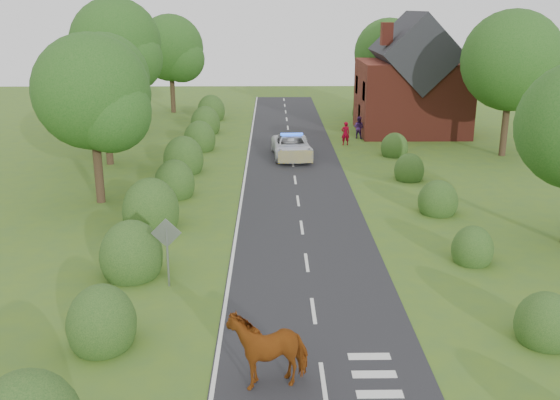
{
  "coord_description": "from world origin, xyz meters",
  "views": [
    {
      "loc": [
        -1.34,
        -18.28,
        9.5
      ],
      "look_at": [
        -0.98,
        8.04,
        1.3
      ],
      "focal_mm": 40.0,
      "sensor_mm": 36.0,
      "label": 1
    }
  ],
  "objects_px": {
    "cow": "(268,351)",
    "pedestrian_purple": "(359,127)",
    "road_sign": "(167,242)",
    "police_van": "(292,146)",
    "pedestrian_red": "(345,133)"
  },
  "relations": [
    {
      "from": "pedestrian_purple",
      "to": "road_sign",
      "type": "bearing_deg",
      "value": 98.68
    },
    {
      "from": "road_sign",
      "to": "pedestrian_purple",
      "type": "bearing_deg",
      "value": 68.43
    },
    {
      "from": "cow",
      "to": "pedestrian_red",
      "type": "relative_size",
      "value": 1.41
    },
    {
      "from": "cow",
      "to": "pedestrian_purple",
      "type": "distance_m",
      "value": 32.31
    },
    {
      "from": "road_sign",
      "to": "pedestrian_purple",
      "type": "height_order",
      "value": "road_sign"
    },
    {
      "from": "cow",
      "to": "road_sign",
      "type": "bearing_deg",
      "value": -165.11
    },
    {
      "from": "cow",
      "to": "pedestrian_purple",
      "type": "xyz_separation_m",
      "value": [
        6.64,
        31.62,
        -0.02
      ]
    },
    {
      "from": "police_van",
      "to": "cow",
      "type": "bearing_deg",
      "value": -96.87
    },
    {
      "from": "road_sign",
      "to": "pedestrian_red",
      "type": "xyz_separation_m",
      "value": [
        8.93,
        23.42,
        -0.81
      ]
    },
    {
      "from": "pedestrian_purple",
      "to": "cow",
      "type": "bearing_deg",
      "value": 108.38
    },
    {
      "from": "pedestrian_purple",
      "to": "police_van",
      "type": "bearing_deg",
      "value": 79.8
    },
    {
      "from": "road_sign",
      "to": "pedestrian_red",
      "type": "height_order",
      "value": "road_sign"
    },
    {
      "from": "cow",
      "to": "pedestrian_purple",
      "type": "relative_size",
      "value": 1.44
    },
    {
      "from": "road_sign",
      "to": "police_van",
      "type": "bearing_deg",
      "value": 75.8
    },
    {
      "from": "pedestrian_red",
      "to": "pedestrian_purple",
      "type": "relative_size",
      "value": 1.02
    }
  ]
}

